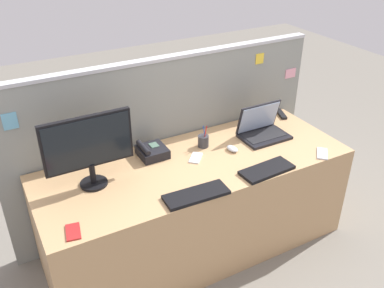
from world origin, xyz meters
TOP-DOWN VIEW (x-y plane):
  - ground_plane at (0.00, 0.00)m, footprint 10.00×10.00m
  - desk at (0.00, 0.00)m, footprint 2.14×0.80m
  - cubicle_divider at (-0.00, 0.44)m, footprint 2.44×0.08m
  - desktop_monitor at (-0.68, 0.09)m, footprint 0.54×0.17m
  - laptop at (0.62, 0.10)m, footprint 0.35×0.25m
  - desk_phone at (-0.22, 0.22)m, footprint 0.19×0.20m
  - keyboard_main at (0.36, -0.32)m, footprint 0.37×0.17m
  - keyboard_spare at (-0.18, -0.33)m, footprint 0.40×0.16m
  - computer_mouse_right_hand at (0.30, 0.01)m, footprint 0.07×0.11m
  - pen_cup at (0.16, 0.17)m, footprint 0.08×0.08m
  - cell_phone_white_slab at (0.03, 0.05)m, footprint 0.14×0.15m
  - cell_phone_red_case at (-0.91, -0.30)m, footprint 0.10×0.14m
  - cell_phone_silver_slab at (0.83, -0.32)m, footprint 0.16×0.16m
  - tv_remote at (0.98, 0.30)m, footprint 0.10×0.17m

SIDE VIEW (x-z plane):
  - ground_plane at x=0.00m, z-range 0.00..0.00m
  - desk at x=0.00m, z-range 0.00..0.73m
  - cubicle_divider at x=0.00m, z-range 0.00..1.35m
  - cell_phone_white_slab at x=0.03m, z-range 0.73..0.74m
  - cell_phone_red_case at x=-0.91m, z-range 0.73..0.74m
  - cell_phone_silver_slab at x=0.83m, z-range 0.73..0.74m
  - tv_remote at x=0.98m, z-range 0.73..0.75m
  - keyboard_main at x=0.36m, z-range 0.73..0.75m
  - keyboard_spare at x=-0.18m, z-range 0.73..0.75m
  - computer_mouse_right_hand at x=0.30m, z-range 0.73..0.76m
  - desk_phone at x=-0.22m, z-range 0.72..0.81m
  - pen_cup at x=0.16m, z-range 0.69..0.86m
  - laptop at x=0.62m, z-range 0.67..0.92m
  - desktop_monitor at x=-0.68m, z-range 0.77..1.23m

